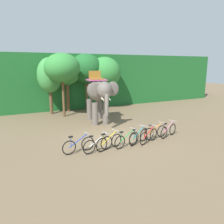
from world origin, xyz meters
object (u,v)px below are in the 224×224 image
bike_green (127,140)px  bike_orange (155,132)px  bike_yellow (109,142)px  bike_pink (168,130)px  tree_center (50,75)px  bike_white (98,144)px  elephant (98,93)px  tree_far_left (67,73)px  bike_teal (138,137)px  tree_right (86,69)px  bike_blue (79,145)px  tree_left (62,68)px  bike_red (149,136)px  tree_far_right (104,73)px

bike_green → bike_orange: size_ratio=0.98×
bike_yellow → bike_pink: 4.04m
tree_center → bike_white: size_ratio=2.87×
elephant → bike_white: size_ratio=2.50×
tree_far_left → bike_teal: 10.77m
elephant → bike_white: elephant is taller
tree_right → bike_yellow: tree_right is taller
tree_center → tree_far_left: 1.71m
elephant → bike_blue: (-3.11, -4.90, -1.82)m
elephant → bike_pink: bearing=-63.5°
tree_left → bike_pink: size_ratio=3.18×
tree_far_left → bike_teal: tree_far_left is taller
bike_orange → bike_pink: bearing=-6.1°
tree_right → bike_blue: (-4.05, -10.01, -3.50)m
bike_white → bike_pink: 4.68m
tree_right → elephant: size_ratio=1.24×
tree_center → bike_orange: size_ratio=2.85×
tree_far_left → bike_red: (1.66, -10.38, -3.16)m
bike_orange → bike_yellow: bearing=-173.5°
tree_left → tree_far_right: tree_left is taller
bike_blue → bike_teal: same height
tree_far_left → bike_yellow: size_ratio=2.88×
bike_red → bike_white: bearing=180.0°
tree_far_right → tree_right: bearing=174.7°
bike_white → bike_yellow: same height
tree_left → tree_far_right: 4.92m
bike_blue → bike_orange: 4.67m
tree_far_left → tree_center: bearing=-163.5°
tree_center → bike_pink: tree_center is taller
elephant → bike_red: size_ratio=2.64×
tree_far_right → bike_red: 10.83m
bike_blue → bike_green: (2.51, -0.36, 0.00)m
tree_right → bike_teal: (-0.73, -10.22, -3.50)m
bike_green → bike_red: same height
tree_right → bike_pink: tree_right is taller
tree_left → bike_red: size_ratio=3.22×
tree_left → bike_green: (1.18, -8.38, -3.61)m
bike_green → bike_orange: (2.16, 0.45, 0.00)m
bike_teal → tree_left: bearing=103.6°
tree_far_right → tree_center: bearing=-176.9°
bike_green → elephant: bearing=83.5°
tree_right → tree_far_left: bearing=179.3°
elephant → bike_green: (-0.60, -5.27, -1.82)m
tree_right → bike_green: 11.06m
tree_far_right → elephant: size_ratio=1.18×
tree_center → bike_yellow: 10.30m
tree_far_right → bike_pink: bearing=-91.8°
bike_red → bike_orange: size_ratio=0.94×
tree_right → tree_far_right: (1.82, -0.17, -0.40)m
tree_left → bike_white: tree_left is taller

